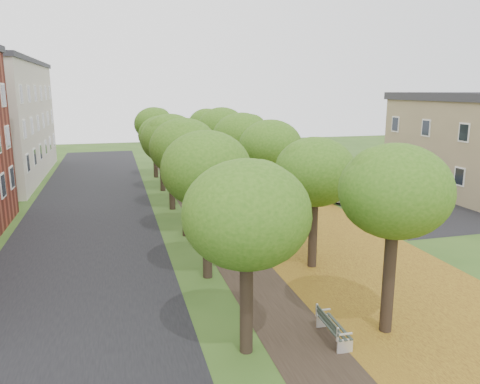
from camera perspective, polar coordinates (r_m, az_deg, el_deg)
ground at (r=15.77m, az=8.85°, el=-17.53°), size 120.00×120.00×0.00m
street_asphalt at (r=28.57m, az=-18.09°, el=-4.13°), size 8.00×70.00×0.01m
footpath at (r=29.09m, az=-3.17°, el=-3.22°), size 3.20×70.00×0.01m
leaf_verge at (r=30.48m, az=6.07°, el=-2.55°), size 7.50×70.00×0.01m
parking_lot at (r=35.21m, az=18.48°, el=-1.09°), size 9.00×16.00×0.01m
tree_row_west at (r=27.85m, az=-7.74°, el=5.52°), size 3.84×33.84×6.21m
tree_row_east at (r=28.85m, az=1.80°, el=5.86°), size 3.84×33.84×6.21m
bench at (r=15.76m, az=11.18°, el=-15.83°), size 0.59×1.80×0.84m
car_silver at (r=30.76m, az=18.40°, el=-1.78°), size 3.84×1.85×1.26m
car_red at (r=31.08m, az=17.99°, el=-1.58°), size 4.15×2.69×1.29m
car_grey at (r=35.84m, az=15.14°, el=0.43°), size 4.94×3.40×1.33m
car_white at (r=35.05m, az=13.78°, el=0.39°), size 5.94×4.11×1.51m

